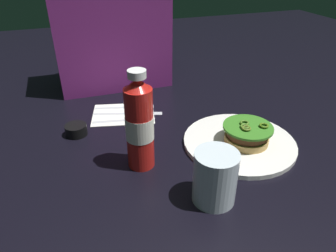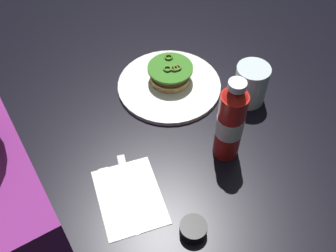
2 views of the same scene
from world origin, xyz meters
name	(u,v)px [view 1 (image 1 of 2)]	position (x,y,z in m)	size (l,w,h in m)	color
ground_plane	(199,155)	(0.00, 0.00, 0.00)	(3.00, 3.00, 0.00)	black
dinner_plate	(239,142)	(0.12, 0.01, 0.01)	(0.28, 0.28, 0.01)	white
burger_sandwich	(248,135)	(0.13, 0.00, 0.04)	(0.12, 0.12, 0.05)	tan
ketchup_bottle	(139,125)	(-0.14, 0.01, 0.11)	(0.06, 0.06, 0.23)	red
water_glass	(215,177)	(-0.03, -0.14, 0.05)	(0.09, 0.09, 0.11)	silver
condiment_cup	(76,130)	(-0.27, 0.19, 0.01)	(0.06, 0.06, 0.03)	black
napkin	(123,114)	(-0.13, 0.27, 0.00)	(0.18, 0.14, 0.00)	white
spoon_utensil	(133,119)	(-0.11, 0.22, 0.00)	(0.18, 0.05, 0.00)	silver
butter_knife	(132,113)	(-0.11, 0.26, 0.00)	(0.20, 0.08, 0.00)	silver
fork_utensil	(130,106)	(-0.10, 0.30, 0.00)	(0.18, 0.06, 0.00)	silver
diner_person	(110,24)	(-0.11, 0.52, 0.21)	(0.38, 0.19, 0.50)	#752370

